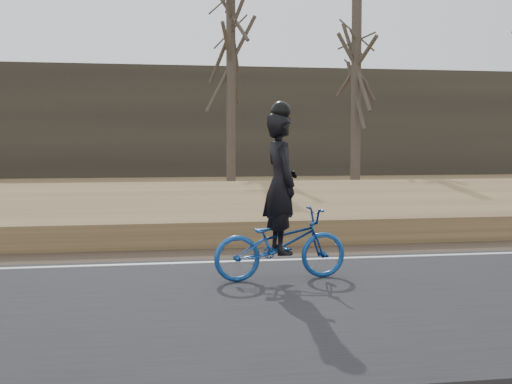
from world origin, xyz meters
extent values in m
cube|color=#383328|center=(0.00, 30.00, 3.00)|extent=(120.00, 4.00, 6.00)
imported|color=#154491|center=(5.32, -1.29, 0.53)|extent=(1.85, 0.79, 0.95)
imported|color=black|center=(5.32, -1.29, 1.34)|extent=(0.50, 0.71, 1.85)
sphere|color=black|center=(5.32, -1.29, 2.28)|extent=(0.26, 0.26, 0.26)
cylinder|color=#4C4337|center=(7.31, 16.60, 4.52)|extent=(0.36, 0.36, 9.04)
cylinder|color=#4C4337|center=(11.58, 14.48, 3.60)|extent=(0.36, 0.36, 7.21)
camera|label=1|loc=(3.31, -10.43, 1.88)|focal=50.00mm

